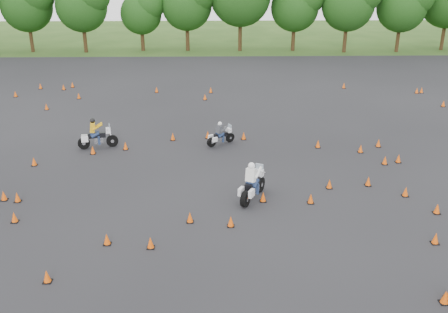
% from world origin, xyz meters
% --- Properties ---
extents(ground, '(140.00, 140.00, 0.00)m').
position_xyz_m(ground, '(0.00, 0.00, 0.00)').
color(ground, '#2D5119').
rests_on(ground, ground).
extents(asphalt_pad, '(62.00, 62.00, 0.00)m').
position_xyz_m(asphalt_pad, '(0.00, 6.00, 0.01)').
color(asphalt_pad, black).
rests_on(asphalt_pad, ground).
extents(treeline, '(86.89, 32.20, 10.93)m').
position_xyz_m(treeline, '(0.29, 34.99, 4.60)').
color(treeline, '#194012').
rests_on(treeline, ground).
extents(traffic_cones, '(36.35, 33.13, 0.45)m').
position_xyz_m(traffic_cones, '(-0.34, 5.57, 0.23)').
color(traffic_cones, '#EC5409').
rests_on(traffic_cones, asphalt_pad).
extents(rider_grey, '(1.93, 1.62, 1.50)m').
position_xyz_m(rider_grey, '(-0.10, 8.92, 0.76)').
color(rider_grey, '#383A3F').
rests_on(rider_grey, ground).
extents(rider_yellow, '(2.43, 1.20, 1.80)m').
position_xyz_m(rider_yellow, '(-7.30, 8.50, 0.90)').
color(rider_yellow, gold).
rests_on(rider_yellow, ground).
extents(rider_white, '(1.81, 2.53, 1.90)m').
position_xyz_m(rider_white, '(1.29, 1.67, 0.95)').
color(rider_white, white).
rests_on(rider_white, ground).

